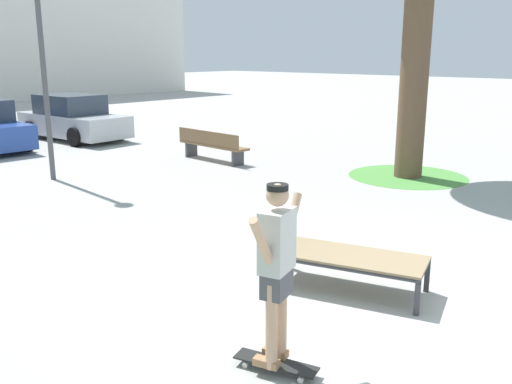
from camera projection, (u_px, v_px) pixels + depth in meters
ground_plane at (386, 298)px, 6.73m from camera, size 120.00×120.00×0.00m
skate_box at (347, 258)px, 6.88m from camera, size 1.26×2.04×0.46m
skateboard at (276, 363)px, 5.17m from camera, size 0.40×0.82×0.09m
skater at (277, 262)px, 4.92m from camera, size 0.98×0.37×1.69m
grass_patch_near_right at (407, 176)px, 13.30m from camera, size 2.78×2.78×0.01m
car_silver at (73, 119)px, 18.81m from camera, size 2.07×4.28×1.50m
park_bench at (212, 145)px, 15.08m from camera, size 0.57×2.42×0.83m
light_post at (38, 7)px, 12.08m from camera, size 0.36×0.36×5.83m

